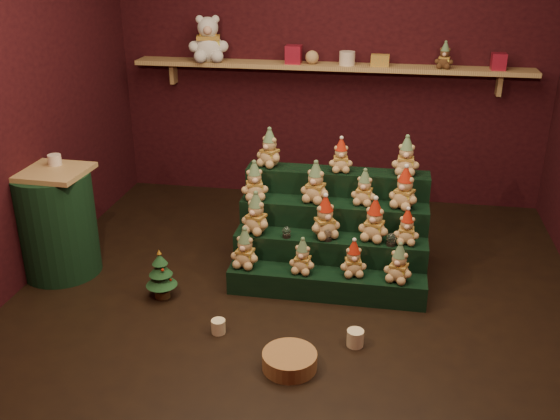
% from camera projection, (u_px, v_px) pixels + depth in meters
% --- Properties ---
extents(ground, '(4.00, 4.00, 0.00)m').
position_uv_depth(ground, '(297.00, 297.00, 4.43)').
color(ground, black).
rests_on(ground, ground).
extents(back_wall, '(4.00, 0.10, 2.80)m').
position_uv_depth(back_wall, '(331.00, 52.00, 5.74)').
color(back_wall, black).
rests_on(back_wall, ground).
extents(front_wall, '(4.00, 0.10, 2.80)m').
position_uv_depth(front_wall, '(207.00, 250.00, 2.03)').
color(front_wall, black).
rests_on(front_wall, ground).
extents(back_shelf, '(3.60, 0.26, 0.24)m').
position_uv_depth(back_shelf, '(329.00, 67.00, 5.62)').
color(back_shelf, tan).
rests_on(back_shelf, ground).
extents(riser_tier_front, '(1.40, 0.22, 0.18)m').
position_uv_depth(riser_tier_front, '(326.00, 284.00, 4.42)').
color(riser_tier_front, black).
rests_on(riser_tier_front, ground).
extents(riser_tier_midfront, '(1.40, 0.22, 0.36)m').
position_uv_depth(riser_tier_midfront, '(329.00, 259.00, 4.59)').
color(riser_tier_midfront, black).
rests_on(riser_tier_midfront, ground).
extents(riser_tier_midback, '(1.40, 0.22, 0.54)m').
position_uv_depth(riser_tier_midback, '(333.00, 235.00, 4.75)').
color(riser_tier_midback, black).
rests_on(riser_tier_midback, ground).
extents(riser_tier_back, '(1.40, 0.22, 0.72)m').
position_uv_depth(riser_tier_back, '(336.00, 213.00, 4.92)').
color(riser_tier_back, black).
rests_on(riser_tier_back, ground).
extents(teddy_0, '(0.23, 0.21, 0.29)m').
position_uv_depth(teddy_0, '(245.00, 248.00, 4.44)').
color(teddy_0, tan).
rests_on(teddy_0, riser_tier_front).
extents(teddy_1, '(0.20, 0.19, 0.25)m').
position_uv_depth(teddy_1, '(303.00, 256.00, 4.36)').
color(teddy_1, tan).
rests_on(teddy_1, riser_tier_front).
extents(teddy_2, '(0.22, 0.20, 0.26)m').
position_uv_depth(teddy_2, '(353.00, 258.00, 4.32)').
color(teddy_2, tan).
rests_on(teddy_2, riser_tier_front).
extents(teddy_3, '(0.24, 0.23, 0.27)m').
position_uv_depth(teddy_3, '(399.00, 263.00, 4.25)').
color(teddy_3, tan).
rests_on(teddy_3, riser_tier_front).
extents(teddy_4, '(0.27, 0.26, 0.31)m').
position_uv_depth(teddy_4, '(256.00, 213.00, 4.54)').
color(teddy_4, tan).
rests_on(teddy_4, riser_tier_midfront).
extents(teddy_5, '(0.29, 0.28, 0.31)m').
position_uv_depth(teddy_5, '(325.00, 217.00, 4.47)').
color(teddy_5, tan).
rests_on(teddy_5, riser_tier_midfront).
extents(teddy_6, '(0.26, 0.25, 0.31)m').
position_uv_depth(teddy_6, '(375.00, 220.00, 4.42)').
color(teddy_6, tan).
rests_on(teddy_6, riser_tier_midfront).
extents(teddy_7, '(0.18, 0.17, 0.25)m').
position_uv_depth(teddy_7, '(407.00, 227.00, 4.38)').
color(teddy_7, tan).
rests_on(teddy_7, riser_tier_midfront).
extents(teddy_8, '(0.25, 0.24, 0.29)m').
position_uv_depth(teddy_8, '(254.00, 181.00, 4.67)').
color(teddy_8, tan).
rests_on(teddy_8, riser_tier_midback).
extents(teddy_9, '(0.26, 0.25, 0.31)m').
position_uv_depth(teddy_9, '(316.00, 182.00, 4.61)').
color(teddy_9, tan).
rests_on(teddy_9, riser_tier_midback).
extents(teddy_10, '(0.22, 0.20, 0.26)m').
position_uv_depth(teddy_10, '(364.00, 187.00, 4.58)').
color(teddy_10, tan).
rests_on(teddy_10, riser_tier_midback).
extents(teddy_11, '(0.28, 0.27, 0.30)m').
position_uv_depth(teddy_11, '(405.00, 188.00, 4.51)').
color(teddy_11, tan).
rests_on(teddy_11, riser_tier_midback).
extents(teddy_12, '(0.27, 0.26, 0.29)m').
position_uv_depth(teddy_12, '(270.00, 148.00, 4.81)').
color(teddy_12, tan).
rests_on(teddy_12, riser_tier_back).
extents(teddy_13, '(0.20, 0.19, 0.25)m').
position_uv_depth(teddy_13, '(341.00, 155.00, 4.71)').
color(teddy_13, tan).
rests_on(teddy_13, riser_tier_back).
extents(teddy_14, '(0.21, 0.19, 0.29)m').
position_uv_depth(teddy_14, '(406.00, 155.00, 4.65)').
color(teddy_14, tan).
rests_on(teddy_14, riser_tier_back).
extents(snow_globe_a, '(0.06, 0.06, 0.08)m').
position_uv_depth(snow_globe_a, '(287.00, 232.00, 4.50)').
color(snow_globe_a, black).
rests_on(snow_globe_a, riser_tier_midfront).
extents(snow_globe_b, '(0.07, 0.07, 0.09)m').
position_uv_depth(snow_globe_b, '(328.00, 235.00, 4.45)').
color(snow_globe_b, black).
rests_on(snow_globe_b, riser_tier_midfront).
extents(snow_globe_c, '(0.07, 0.07, 0.09)m').
position_uv_depth(snow_globe_c, '(391.00, 239.00, 4.37)').
color(snow_globe_c, black).
rests_on(snow_globe_c, riser_tier_midfront).
extents(side_table, '(0.58, 0.58, 0.83)m').
position_uv_depth(side_table, '(57.00, 222.00, 4.64)').
color(side_table, tan).
rests_on(side_table, ground).
extents(table_ornament, '(0.10, 0.10, 0.08)m').
position_uv_depth(table_ornament, '(55.00, 160.00, 4.55)').
color(table_ornament, beige).
rests_on(table_ornament, side_table).
extents(mini_christmas_tree, '(0.22, 0.22, 0.38)m').
position_uv_depth(mini_christmas_tree, '(161.00, 274.00, 4.37)').
color(mini_christmas_tree, '#49341A').
rests_on(mini_christmas_tree, ground).
extents(mug_left, '(0.09, 0.09, 0.09)m').
position_uv_depth(mug_left, '(218.00, 326.00, 4.02)').
color(mug_left, beige).
rests_on(mug_left, ground).
extents(mug_right, '(0.11, 0.11, 0.11)m').
position_uv_depth(mug_right, '(355.00, 338.00, 3.89)').
color(mug_right, beige).
rests_on(mug_right, ground).
extents(wicker_basket, '(0.36, 0.36, 0.10)m').
position_uv_depth(wicker_basket, '(290.00, 361.00, 3.68)').
color(wicker_basket, '#9F6B40').
rests_on(wicker_basket, ground).
extents(white_bear, '(0.43, 0.41, 0.51)m').
position_uv_depth(white_bear, '(208.00, 33.00, 5.66)').
color(white_bear, silver).
rests_on(white_bear, back_shelf).
extents(brown_bear, '(0.18, 0.17, 0.22)m').
position_uv_depth(brown_bear, '(445.00, 55.00, 5.38)').
color(brown_bear, '#53321B').
rests_on(brown_bear, back_shelf).
extents(gift_tin_red_a, '(0.14, 0.14, 0.16)m').
position_uv_depth(gift_tin_red_a, '(294.00, 54.00, 5.61)').
color(gift_tin_red_a, maroon).
rests_on(gift_tin_red_a, back_shelf).
extents(gift_tin_cream, '(0.14, 0.14, 0.12)m').
position_uv_depth(gift_tin_cream, '(347.00, 58.00, 5.54)').
color(gift_tin_cream, beige).
rests_on(gift_tin_cream, back_shelf).
extents(gift_tin_red_b, '(0.12, 0.12, 0.14)m').
position_uv_depth(gift_tin_red_b, '(499.00, 62.00, 5.33)').
color(gift_tin_red_b, maroon).
rests_on(gift_tin_red_b, back_shelf).
extents(shelf_plush_ball, '(0.12, 0.12, 0.12)m').
position_uv_depth(shelf_plush_ball, '(312.00, 57.00, 5.59)').
color(shelf_plush_ball, tan).
rests_on(shelf_plush_ball, back_shelf).
extents(scarf_gift_box, '(0.16, 0.10, 0.10)m').
position_uv_depth(scarf_gift_box, '(380.00, 60.00, 5.50)').
color(scarf_gift_box, orange).
rests_on(scarf_gift_box, back_shelf).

